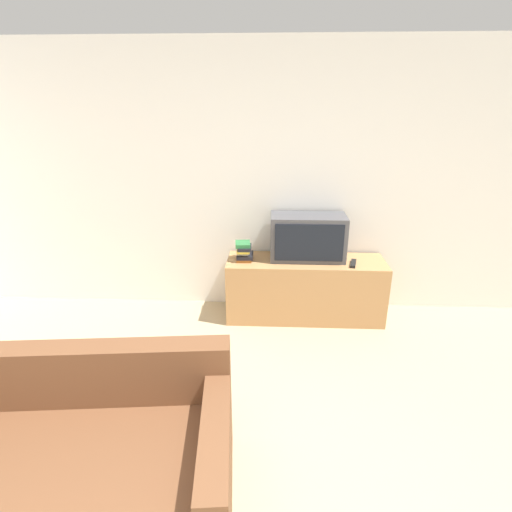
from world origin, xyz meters
TOP-DOWN VIEW (x-y plane):
  - wall_back at (0.00, 3.03)m, footprint 9.00×0.06m
  - tv_stand at (0.43, 2.74)m, footprint 1.53×0.48m
  - television at (0.44, 2.80)m, footprint 0.71×0.36m
  - couch at (-1.09, 0.59)m, footprint 2.08×1.13m
  - book_stack at (-0.17, 2.73)m, footprint 0.18×0.22m
  - remote_on_stand at (0.86, 2.65)m, footprint 0.09×0.20m

SIDE VIEW (x-z plane):
  - couch at x=-1.09m, z-range -0.12..0.64m
  - tv_stand at x=0.43m, z-range 0.00..0.61m
  - remote_on_stand at x=0.86m, z-range 0.61..0.63m
  - book_stack at x=-0.17m, z-range 0.60..0.78m
  - television at x=0.44m, z-range 0.61..1.04m
  - wall_back at x=0.00m, z-range 0.00..2.60m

